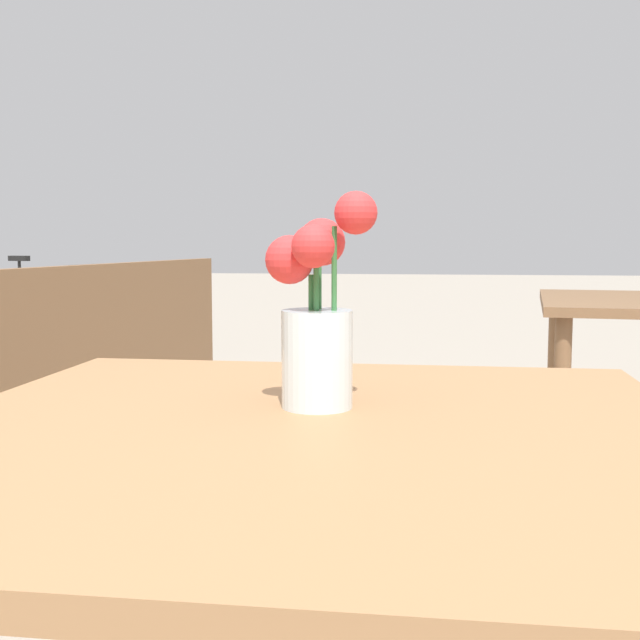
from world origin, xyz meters
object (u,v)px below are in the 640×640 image
Objects in this scene: flower_vase at (319,322)px; table_front at (306,496)px; bench_near at (49,401)px; bicycle at (41,312)px.

table_front is at bearing -91.03° from flower_vase.
table_front is 1.51m from bench_near.
bicycle is at bearing 117.04° from bench_near.
flower_vase reaches higher than table_front.
bench_near is 1.06× the size of bicycle.
table_front is 3.40× the size of flower_vase.
table_front is 0.57× the size of bicycle.
flower_vase reaches higher than bicycle.
bench_near reaches higher than bicycle.
flower_vase is 0.16× the size of bench_near.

